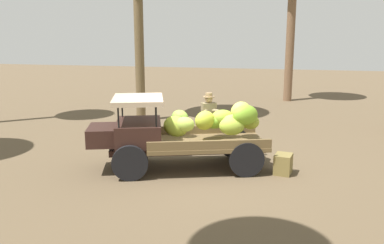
{
  "coord_description": "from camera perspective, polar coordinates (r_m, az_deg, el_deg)",
  "views": [
    {
      "loc": [
        -2.11,
        10.04,
        3.46
      ],
      "look_at": [
        0.14,
        0.09,
        1.22
      ],
      "focal_mm": 38.51,
      "sensor_mm": 36.0,
      "label": 1
    }
  ],
  "objects": [
    {
      "name": "ground_plane",
      "position": [
        10.83,
        0.82,
        -6.25
      ],
      "size": [
        60.0,
        60.0,
        0.0
      ],
      "primitive_type": "plane",
      "color": "brown"
    },
    {
      "name": "loose_banana_bunch",
      "position": [
        12.95,
        2.19,
        -2.28
      ],
      "size": [
        0.62,
        0.64,
        0.37
      ],
      "primitive_type": "ellipsoid",
      "rotation": [
        0.0,
        0.01,
        2.28
      ],
      "color": "gold",
      "rests_on": "ground"
    },
    {
      "name": "farmer",
      "position": [
        11.79,
        2.32,
        0.4
      ],
      "size": [
        0.57,
        0.54,
        1.77
      ],
      "rotation": [
        0.0,
        0.0,
        2.06
      ],
      "color": "#33494D",
      "rests_on": "ground"
    },
    {
      "name": "truck",
      "position": [
        10.46,
        -1.95,
        -1.39
      ],
      "size": [
        4.66,
        2.84,
        1.87
      ],
      "rotation": [
        0.0,
        0.0,
        0.32
      ],
      "color": "#321D18",
      "rests_on": "ground"
    },
    {
      "name": "wooden_crate",
      "position": [
        10.51,
        12.51,
        -5.7
      ],
      "size": [
        0.48,
        0.56,
        0.5
      ],
      "primitive_type": "cube",
      "rotation": [
        0.0,
        0.0,
        1.39
      ],
      "color": "olive",
      "rests_on": "ground"
    }
  ]
}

